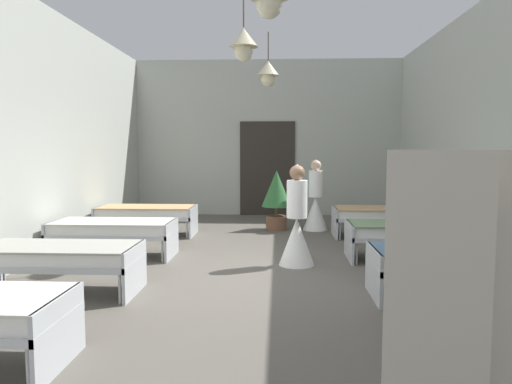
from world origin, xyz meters
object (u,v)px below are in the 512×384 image
Objects in this scene: bed_left_row_1 at (57,257)px; nurse_mid_aisle at (316,205)px; bed_left_row_2 at (113,229)px; bed_left_row_3 at (147,213)px; bed_right_row_1 at (457,261)px; bed_right_row_2 at (410,232)px; nurse_near_aisle at (297,229)px; bed_right_row_3 at (383,215)px; potted_plant at (276,194)px.

bed_left_row_1 is 1.28× the size of nurse_mid_aisle.
bed_left_row_1 is at bearing -90.00° from bed_left_row_2.
bed_left_row_3 is at bearing -117.50° from nurse_mid_aisle.
bed_left_row_2 is (-4.63, 1.90, 0.00)m from bed_right_row_1.
bed_left_row_1 and bed_right_row_2 have the same top height.
bed_right_row_2 is at bearing 90.00° from bed_right_row_1.
nurse_near_aisle reaches higher than bed_left_row_1.
bed_right_row_3 is (4.63, 3.80, 0.00)m from bed_left_row_1.
potted_plant is at bearing 60.67° from bed_left_row_1.
bed_left_row_2 is 1.52× the size of potted_plant.
bed_left_row_2 is 1.00× the size of bed_right_row_3.
bed_left_row_3 is at bearing 90.00° from bed_left_row_1.
bed_right_row_3 is 1.52× the size of potted_plant.
bed_right_row_2 and bed_right_row_3 have the same top height.
bed_right_row_1 and bed_right_row_3 have the same top height.
bed_left_row_2 and bed_right_row_3 have the same top height.
bed_left_row_1 and bed_right_row_1 have the same top height.
bed_right_row_3 is at bearing 90.00° from bed_right_row_2.
bed_right_row_2 is 1.52× the size of potted_plant.
bed_left_row_1 is 4.63m from bed_right_row_1.
bed_right_row_2 is 1.28× the size of nurse_near_aisle.
bed_left_row_3 is (-4.63, 1.90, 0.00)m from bed_right_row_2.
nurse_mid_aisle is at bearing -79.37° from nurse_near_aisle.
bed_left_row_3 is at bearing 157.68° from bed_right_row_2.
nurse_near_aisle reaches higher than potted_plant.
bed_left_row_3 is at bearing 140.62° from bed_right_row_1.
potted_plant reaches higher than bed_left_row_3.
bed_right_row_1 is 5.99m from bed_left_row_3.
nurse_mid_aisle is (-1.24, 2.65, 0.09)m from bed_right_row_2.
bed_left_row_3 is 4.63m from bed_right_row_3.
nurse_mid_aisle reaches higher than potted_plant.
bed_right_row_1 is 1.52× the size of potted_plant.
bed_left_row_1 is 5.00m from bed_right_row_2.
bed_right_row_2 is 3.38m from potted_plant.
bed_right_row_1 is at bearing -24.78° from nurse_mid_aisle.
bed_left_row_1 is at bearing 180.00° from bed_right_row_1.
bed_right_row_3 is at bearing 90.00° from bed_right_row_1.
nurse_mid_aisle is (3.38, 4.55, 0.09)m from bed_left_row_1.
bed_left_row_2 and bed_left_row_3 have the same top height.
bed_left_row_3 is 1.52× the size of potted_plant.
bed_right_row_2 is 1.28× the size of nurse_mid_aisle.
nurse_mid_aisle is 0.85m from potted_plant.
nurse_mid_aisle is at bearing 53.38° from bed_left_row_1.
bed_right_row_1 is 5.00m from bed_left_row_2.
potted_plant is at bearing 16.56° from bed_left_row_3.
bed_right_row_1 is 1.00× the size of bed_right_row_3.
nurse_near_aisle reaches higher than bed_left_row_3.
bed_right_row_1 is 1.90m from bed_right_row_2.
bed_right_row_1 is at bearing -90.00° from bed_right_row_2.
nurse_near_aisle is at bearing -38.57° from bed_left_row_3.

